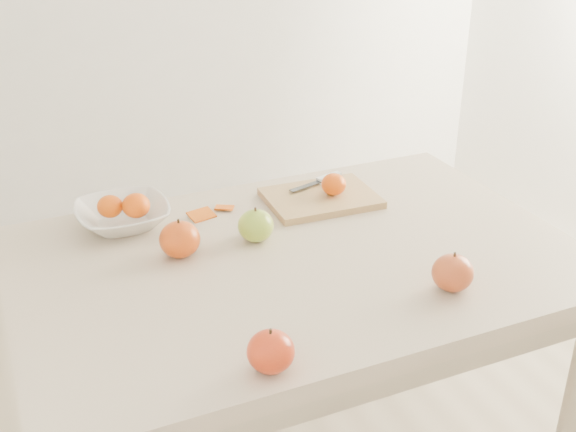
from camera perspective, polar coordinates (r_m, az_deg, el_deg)
name	(u,v)px	position (r m, az deg, el deg)	size (l,w,h in m)	color
table	(297,293)	(1.61, 0.72, -6.10)	(1.20, 0.80, 0.75)	beige
cutting_board	(321,198)	(1.80, 2.60, 1.43)	(0.27, 0.20, 0.02)	tan
board_tangerine	(334,184)	(1.79, 3.63, 2.52)	(0.06, 0.06, 0.05)	#D84B07
fruit_bowl	(123,216)	(1.72, -12.92, 0.04)	(0.21, 0.21, 0.05)	silver
bowl_tangerine_near	(110,206)	(1.71, -13.89, 0.75)	(0.06, 0.06, 0.05)	orange
bowl_tangerine_far	(136,205)	(1.70, -11.92, 0.82)	(0.06, 0.06, 0.06)	#E66108
orange_peel_a	(202,216)	(1.74, -6.84, -0.03)	(0.06, 0.04, 0.00)	#C3500D
orange_peel_b	(224,208)	(1.77, -5.05, 0.60)	(0.04, 0.04, 0.00)	#D0530E
paring_knife	(325,179)	(1.87, 2.94, 2.94)	(0.17, 0.07, 0.01)	white
apple_green	(256,226)	(1.61, -2.56, -0.76)	(0.08, 0.08, 0.07)	#5D921A
apple_red_c	(271,351)	(1.21, -1.37, -10.65)	(0.08, 0.08, 0.07)	maroon
apple_red_e	(453,273)	(1.46, 12.88, -4.39)	(0.08, 0.08, 0.07)	maroon
apple_red_a	(180,239)	(1.56, -8.55, -1.84)	(0.09, 0.09, 0.08)	#9E1909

